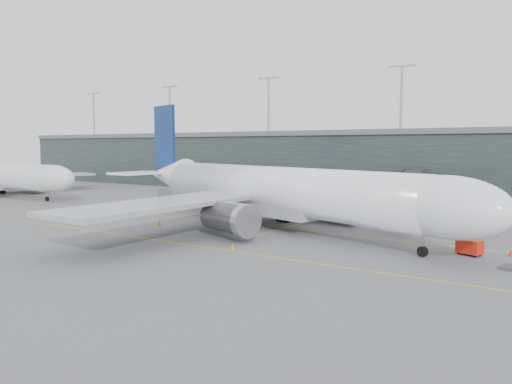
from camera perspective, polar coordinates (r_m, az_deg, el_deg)
The scene contains 16 objects.
ground at distance 76.24m, azimuth 1.27°, elevation -3.45°, with size 320.00×320.00×0.00m, color #5B5B60.
taxiline_a at distance 72.94m, azimuth -0.42°, elevation -3.85°, with size 160.00×0.25×0.02m, color gold.
taxiline_b at distance 60.55m, azimuth -8.96°, elevation -5.81°, with size 160.00×0.25×0.02m, color gold.
taxiline_lead_main at distance 91.56m, azimuth 10.65°, elevation -2.06°, with size 0.25×60.00×0.02m, color gold.
taxiline_lead_adj at distance 142.93m, azimuth -20.36°, elevation 0.33°, with size 0.25×60.00×0.02m, color gold.
terminal at distance 128.24m, azimuth 15.30°, elevation 3.34°, with size 240.00×36.00×29.00m.
main_aircraft at distance 69.71m, azimuth 2.12°, elevation 0.14°, with size 66.49×61.16×19.01m.
jet_bridge at distance 91.54m, azimuth 18.15°, elevation 0.99°, with size 13.82×44.45×6.86m.
gse_cart at distance 57.95m, azimuth 23.23°, elevation -5.76°, with size 2.80×2.26×1.66m.
uld_a at distance 86.32m, azimuth 1.92°, elevation -1.76°, with size 2.27×1.92×1.89m.
uld_b at distance 86.67m, azimuth 3.81°, elevation -1.70°, with size 2.41×2.04×1.99m.
uld_c at distance 85.93m, azimuth 4.39°, elevation -1.78°, with size 2.32×1.94×1.95m.
cone_nose at distance 59.17m, azimuth 27.13°, elevation -6.22°, with size 0.49×0.49×0.77m, color red.
cone_wing_stbd at distance 56.40m, azimuth -2.72°, elevation -6.24°, with size 0.41×0.41×0.66m, color orange.
cone_wing_port at distance 82.35m, azimuth 10.22°, elevation -2.60°, with size 0.50×0.50×0.79m, color red.
cone_tail at distance 73.82m, azimuth -10.99°, elevation -3.53°, with size 0.50×0.50×0.80m, color orange.
Camera 1 is at (40.28, -63.68, 11.63)m, focal length 35.00 mm.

